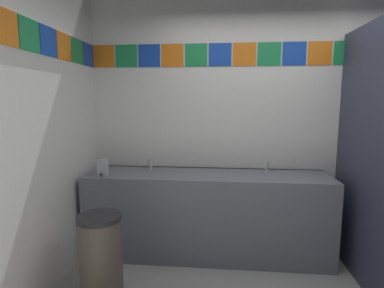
{
  "coord_description": "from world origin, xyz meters",
  "views": [
    {
      "loc": [
        -0.6,
        -1.81,
        1.6
      ],
      "look_at": [
        -0.87,
        0.88,
        1.21
      ],
      "focal_mm": 28.33,
      "sensor_mm": 36.0,
      "label": 1
    }
  ],
  "objects": [
    {
      "name": "faucet_left",
      "position": [
        -1.36,
        1.28,
        0.91
      ],
      "size": [
        0.04,
        0.1,
        0.14
      ],
      "color": "silver",
      "rests_on": "vanity_counter"
    },
    {
      "name": "trash_bin",
      "position": [
        -1.55,
        0.38,
        0.35
      ],
      "size": [
        0.35,
        0.35,
        0.71
      ],
      "color": "brown",
      "rests_on": "ground_plane"
    },
    {
      "name": "faucet_right",
      "position": [
        -0.13,
        1.28,
        0.91
      ],
      "size": [
        0.04,
        0.1,
        0.14
      ],
      "color": "silver",
      "rests_on": "vanity_counter"
    },
    {
      "name": "vanity_counter",
      "position": [
        -0.74,
        1.19,
        0.44
      ],
      "size": [
        2.45,
        0.58,
        0.86
      ],
      "color": "slate",
      "rests_on": "ground_plane"
    },
    {
      "name": "soap_dispenser",
      "position": [
        -1.77,
        1.02,
        0.94
      ],
      "size": [
        0.09,
        0.09,
        0.16
      ],
      "color": "#B7BABF",
      "rests_on": "vanity_counter"
    },
    {
      "name": "wall_back",
      "position": [
        0.0,
        1.52,
        1.45
      ],
      "size": [
        4.04,
        0.09,
        2.88
      ],
      "color": "white",
      "rests_on": "ground_plane"
    }
  ]
}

